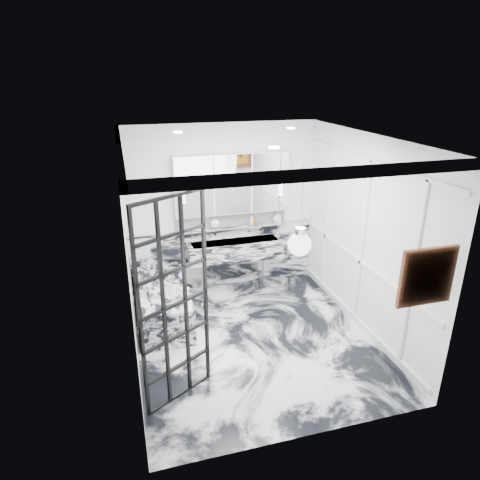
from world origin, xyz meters
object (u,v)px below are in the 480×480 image
object	(u,v)px
trough_sink	(235,249)
bathtub	(162,303)
crittall_door	(175,305)
mirror_cabinet	(232,184)

from	to	relation	value
trough_sink	bathtub	world-z (taller)	trough_sink
bathtub	crittall_door	bearing A→B (deg)	-89.53
trough_sink	mirror_cabinet	world-z (taller)	mirror_cabinet
mirror_cabinet	trough_sink	bearing A→B (deg)	-90.00
crittall_door	mirror_cabinet	size ratio (longest dim) A/B	1.26
crittall_door	trough_sink	bearing A→B (deg)	30.69
mirror_cabinet	bathtub	xyz separation A→B (m)	(-1.32, -0.83, -1.54)
crittall_door	trough_sink	xyz separation A→B (m)	(1.31, 2.38, -0.47)
mirror_cabinet	bathtub	size ratio (longest dim) A/B	1.15
trough_sink	mirror_cabinet	distance (m)	1.10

